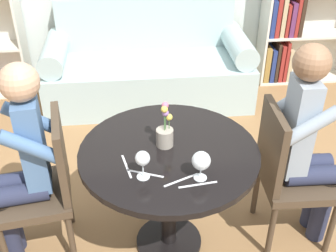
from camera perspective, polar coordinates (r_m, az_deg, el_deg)
The scene contains 15 objects.
ground_plane at distance 2.72m, azimuth 0.11°, elevation -15.47°, with size 16.00×16.00×0.00m, color olive.
round_table at distance 2.31m, azimuth 0.13°, elevation -6.00°, with size 0.96×0.96×0.71m.
couch at distance 4.04m, azimuth -2.70°, elevation 7.83°, with size 1.90×0.80×0.92m.
bookshelf_right at distance 4.46m, azimuth 17.18°, elevation 14.65°, with size 0.96×0.28×1.48m.
chair_left at distance 2.45m, azimuth -16.45°, elevation -7.50°, with size 0.48×0.48×0.90m.
chair_right at distance 2.54m, azimuth 15.88°, elevation -5.85°, with size 0.43×0.43×0.90m.
person_left at distance 2.36m, azimuth -19.23°, elevation -5.11°, with size 0.45×0.38×1.23m.
person_right at distance 2.47m, azimuth 18.44°, elevation -2.65°, with size 0.42×0.35×1.27m.
wine_glass_left at distance 1.99m, azimuth -3.46°, elevation -4.53°, with size 0.07×0.07×0.15m.
wine_glass_right at distance 1.99m, azimuth 4.51°, elevation -4.82°, with size 0.09×0.09×0.15m.
flower_vase at distance 2.22m, azimuth -0.41°, elevation -0.92°, with size 0.09×0.09×0.26m.
knife_left_setting at distance 2.02m, azimuth 4.08°, elevation -7.93°, with size 0.19×0.03×0.00m.
fork_left_setting at distance 2.08m, azimuth -3.11°, elevation -6.45°, with size 0.18×0.08×0.00m.
knife_right_setting at distance 2.04m, azimuth 1.78°, elevation -7.33°, with size 0.18×0.09×0.00m.
fork_right_setting at distance 2.13m, azimuth -5.64°, elevation -5.46°, with size 0.05×0.19×0.00m.
Camera 1 is at (-0.19, -1.78, 2.04)m, focal length 45.00 mm.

